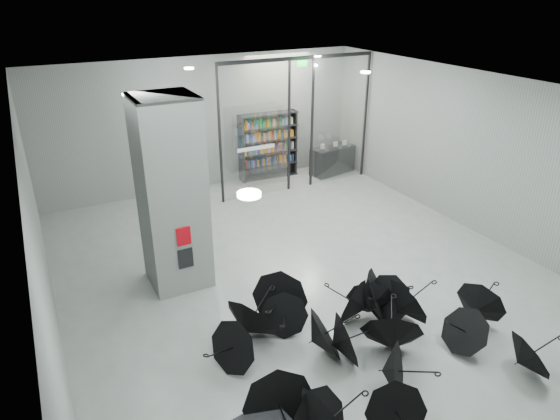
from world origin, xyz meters
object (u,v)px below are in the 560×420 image
bookshelf (268,146)px  column (172,195)px  shop_counter (332,160)px  umbrella_cluster (353,345)px

bookshelf → column: bearing=-129.5°
shop_counter → umbrella_cluster: umbrella_cluster is taller
shop_counter → umbrella_cluster: 9.24m
column → shop_counter: column is taller
bookshelf → umbrella_cluster: 9.02m
column → bookshelf: column is taller
column → bookshelf: bearing=46.4°
bookshelf → umbrella_cluster: bearing=-103.2°
bookshelf → umbrella_cluster: bookshelf is taller
column → bookshelf: 6.63m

